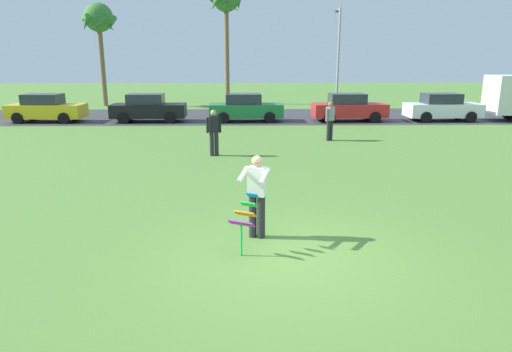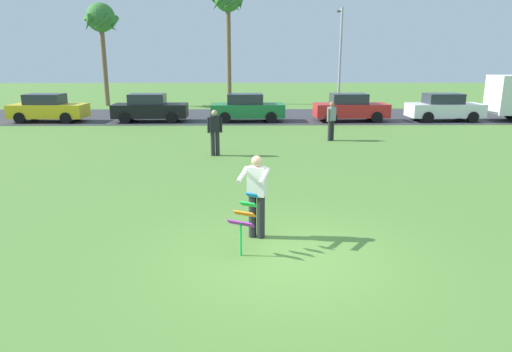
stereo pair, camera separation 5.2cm
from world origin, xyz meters
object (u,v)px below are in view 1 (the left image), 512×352
kite_held (245,215)px  streetlight_pole (338,52)px  parked_car_yellow (46,109)px  parked_car_black (148,108)px  person_kite_flyer (257,193)px  parked_car_green (245,108)px  parked_car_white (442,108)px  parked_car_red (349,108)px  person_walker_far (214,131)px  palm_tree_right_near (226,3)px  palm_tree_left_near (99,22)px  person_walker_near (330,120)px

kite_held → streetlight_pole: streetlight_pole is taller
parked_car_yellow → parked_car_black: same height
person_kite_flyer → parked_car_green: size_ratio=0.41×
kite_held → parked_car_white: (11.45, 18.36, 0.03)m
kite_held → parked_car_red: size_ratio=0.26×
parked_car_green → person_walker_far: (-1.16, -9.47, 0.16)m
parked_car_red → person_walker_far: person_walker_far is taller
parked_car_green → palm_tree_right_near: palm_tree_right_near is taller
kite_held → parked_car_yellow: 21.65m
parked_car_yellow → palm_tree_left_near: size_ratio=0.57×
palm_tree_right_near → streetlight_pole: 9.46m
palm_tree_right_near → person_walker_near: bearing=-72.7°
parked_car_white → kite_held: bearing=-121.9°
palm_tree_left_near → person_walker_near: bearing=-46.6°
palm_tree_right_near → person_walker_near: palm_tree_right_near is taller
parked_car_white → parked_car_black: bearing=-180.0°
person_walker_far → palm_tree_left_near: bearing=117.4°
parked_car_black → palm_tree_right_near: (4.14, 10.49, 6.83)m
parked_car_green → person_walker_near: 7.36m
parked_car_green → parked_car_white: 11.48m
streetlight_pole → person_walker_far: size_ratio=4.05×
parked_car_green → streetlight_pole: 10.30m
person_walker_near → parked_car_black: bearing=146.0°
parked_car_red → kite_held: bearing=-108.0°
parked_car_yellow → palm_tree_right_near: bearing=46.4°
person_walker_near → streetlight_pole: bearing=78.0°
parked_car_yellow → palm_tree_right_near: size_ratio=0.47×
kite_held → person_walker_far: person_walker_far is taller
parked_car_green → parked_car_white: bearing=0.0°
parked_car_yellow → parked_car_white: same height
palm_tree_left_near → person_kite_flyer: bearing=-67.5°
parked_car_green → palm_tree_right_near: bearing=97.9°
parked_car_white → palm_tree_left_near: palm_tree_left_near is taller
person_kite_flyer → person_walker_near: size_ratio=1.00×
kite_held → parked_car_green: (-0.03, 18.36, 0.03)m
parked_car_red → parked_car_white: (5.48, 0.00, 0.00)m
parked_car_yellow → parked_car_red: size_ratio=1.00×
person_kite_flyer → parked_car_red: bearing=72.0°
person_walker_near → person_walker_far: (-4.94, -3.16, 0.00)m
person_kite_flyer → person_walker_far: (-1.43, 8.16, -0.02)m
kite_held → parked_car_green: size_ratio=0.26×
kite_held → person_walker_far: size_ratio=0.64×
person_walker_near → person_walker_far: same height
kite_held → person_walker_far: bearing=97.7°
person_kite_flyer → person_walker_near: bearing=72.8°
parked_car_white → palm_tree_left_near: 24.66m
parked_car_white → streetlight_pole: size_ratio=0.61×
parked_car_red → parked_car_white: bearing=0.0°
parked_car_black → streetlight_pole: size_ratio=0.61×
person_kite_flyer → person_walker_far: same height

